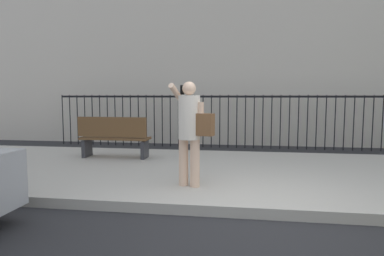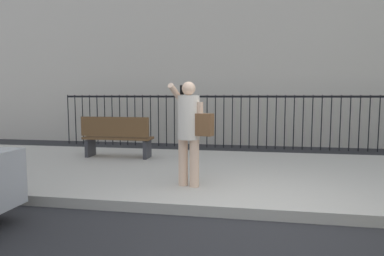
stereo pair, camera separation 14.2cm
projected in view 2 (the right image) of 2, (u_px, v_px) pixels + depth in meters
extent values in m
plane|color=#28282B|center=(256.00, 220.00, 4.24)|extent=(60.00, 60.00, 0.00)
cube|color=#B2ADA3|center=(255.00, 175.00, 6.39)|extent=(28.00, 4.40, 0.15)
cube|color=black|center=(254.00, 97.00, 9.87)|extent=(12.00, 0.04, 0.06)
cylinder|color=black|center=(68.00, 119.00, 10.98)|extent=(0.03, 0.03, 1.60)
cylinder|color=black|center=(76.00, 119.00, 10.94)|extent=(0.03, 0.03, 1.60)
cylinder|color=black|center=(83.00, 120.00, 10.90)|extent=(0.03, 0.03, 1.60)
cylinder|color=black|center=(90.00, 120.00, 10.85)|extent=(0.03, 0.03, 1.60)
cylinder|color=black|center=(97.00, 120.00, 10.81)|extent=(0.03, 0.03, 1.60)
cylinder|color=black|center=(105.00, 120.00, 10.76)|extent=(0.03, 0.03, 1.60)
cylinder|color=black|center=(112.00, 120.00, 10.72)|extent=(0.03, 0.03, 1.60)
cylinder|color=black|center=(120.00, 120.00, 10.67)|extent=(0.03, 0.03, 1.60)
cylinder|color=black|center=(127.00, 120.00, 10.63)|extent=(0.03, 0.03, 1.60)
cylinder|color=black|center=(135.00, 120.00, 10.59)|extent=(0.03, 0.03, 1.60)
cylinder|color=black|center=(143.00, 120.00, 10.54)|extent=(0.03, 0.03, 1.60)
cylinder|color=black|center=(151.00, 120.00, 10.50)|extent=(0.03, 0.03, 1.60)
cylinder|color=black|center=(158.00, 121.00, 10.45)|extent=(0.03, 0.03, 1.60)
cylinder|color=black|center=(166.00, 121.00, 10.41)|extent=(0.03, 0.03, 1.60)
cylinder|color=black|center=(174.00, 121.00, 10.36)|extent=(0.03, 0.03, 1.60)
cylinder|color=black|center=(182.00, 121.00, 10.32)|extent=(0.03, 0.03, 1.60)
cylinder|color=black|center=(191.00, 121.00, 10.28)|extent=(0.03, 0.03, 1.60)
cylinder|color=black|center=(199.00, 121.00, 10.23)|extent=(0.03, 0.03, 1.60)
cylinder|color=black|center=(207.00, 121.00, 10.19)|extent=(0.03, 0.03, 1.60)
cylinder|color=black|center=(215.00, 121.00, 10.14)|extent=(0.03, 0.03, 1.60)
cylinder|color=black|center=(224.00, 121.00, 10.10)|extent=(0.03, 0.03, 1.60)
cylinder|color=black|center=(232.00, 122.00, 10.05)|extent=(0.03, 0.03, 1.60)
cylinder|color=black|center=(241.00, 122.00, 10.01)|extent=(0.03, 0.03, 1.60)
cylinder|color=black|center=(249.00, 122.00, 9.97)|extent=(0.03, 0.03, 1.60)
cylinder|color=black|center=(258.00, 122.00, 9.92)|extent=(0.03, 0.03, 1.60)
cylinder|color=black|center=(267.00, 122.00, 9.88)|extent=(0.03, 0.03, 1.60)
cylinder|color=black|center=(276.00, 122.00, 9.83)|extent=(0.03, 0.03, 1.60)
cylinder|color=black|center=(285.00, 122.00, 9.79)|extent=(0.03, 0.03, 1.60)
cylinder|color=black|center=(294.00, 122.00, 9.75)|extent=(0.03, 0.03, 1.60)
cylinder|color=black|center=(303.00, 123.00, 9.70)|extent=(0.03, 0.03, 1.60)
cylinder|color=black|center=(312.00, 123.00, 9.66)|extent=(0.03, 0.03, 1.60)
cylinder|color=black|center=(321.00, 123.00, 9.61)|extent=(0.03, 0.03, 1.60)
cylinder|color=black|center=(331.00, 123.00, 9.57)|extent=(0.03, 0.03, 1.60)
cylinder|color=black|center=(340.00, 123.00, 9.52)|extent=(0.03, 0.03, 1.60)
cylinder|color=black|center=(350.00, 123.00, 9.48)|extent=(0.03, 0.03, 1.60)
cylinder|color=black|center=(359.00, 123.00, 9.44)|extent=(0.03, 0.03, 1.60)
cylinder|color=black|center=(369.00, 123.00, 9.39)|extent=(0.03, 0.03, 1.60)
cylinder|color=black|center=(379.00, 124.00, 9.35)|extent=(0.03, 0.03, 1.60)
cylinder|color=beige|center=(183.00, 162.00, 5.31)|extent=(0.15, 0.15, 0.75)
cylinder|color=beige|center=(194.00, 163.00, 5.22)|extent=(0.15, 0.15, 0.75)
cylinder|color=silver|center=(189.00, 117.00, 5.20)|extent=(0.42, 0.42, 0.68)
sphere|color=beige|center=(189.00, 88.00, 5.16)|extent=(0.21, 0.21, 0.21)
cylinder|color=beige|center=(177.00, 95.00, 5.26)|extent=(0.23, 0.48, 0.37)
cylinder|color=beige|center=(200.00, 119.00, 5.11)|extent=(0.09, 0.09, 0.52)
cube|color=black|center=(182.00, 90.00, 5.28)|extent=(0.07, 0.03, 0.15)
cube|color=brown|center=(204.00, 125.00, 5.09)|extent=(0.31, 0.24, 0.34)
cube|color=brown|center=(118.00, 138.00, 7.75)|extent=(1.60, 0.45, 0.05)
cube|color=brown|center=(114.00, 127.00, 7.53)|extent=(1.60, 0.06, 0.44)
cube|color=#333338|center=(90.00, 148.00, 7.90)|extent=(0.08, 0.41, 0.40)
cube|color=#333338|center=(147.00, 149.00, 7.65)|extent=(0.08, 0.41, 0.40)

